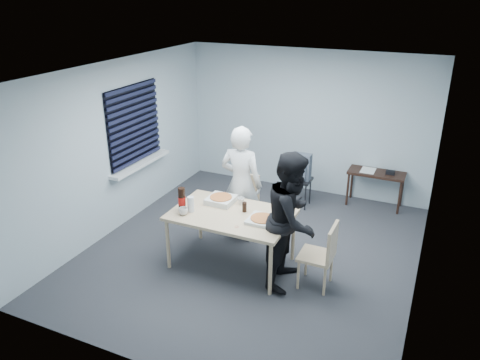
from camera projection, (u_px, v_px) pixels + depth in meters
The scene contains 19 objects.
room at pixel (136, 131), 7.45m from camera, with size 5.00×5.00×5.00m.
dining_table at pixel (231, 217), 6.25m from camera, with size 1.60×1.01×0.78m.
chair_far at pixel (244, 198), 7.30m from camera, with size 0.42×0.42×0.89m.
chair_right at pixel (323, 252), 5.83m from camera, with size 0.42×0.42×0.89m.
person_white at pixel (241, 184), 6.87m from camera, with size 0.65×0.42×1.77m, color silver.
person_black at pixel (292, 220), 5.83m from camera, with size 0.86×0.47×1.77m, color black.
side_table at pixel (376, 176), 8.03m from camera, with size 0.95×0.42×0.63m.
stool at pixel (300, 185), 8.09m from camera, with size 0.36×0.36×0.51m.
backpack at pixel (301, 167), 7.95m from camera, with size 0.32×0.24×0.45m.
pizza_box_a at pixel (221, 200), 6.53m from camera, with size 0.36×0.36×0.09m.
pizza_box_b at pixel (262, 220), 6.01m from camera, with size 0.37×0.37×0.05m.
mug_a at pixel (183, 211), 6.18m from camera, with size 0.12×0.12×0.10m, color silver.
mug_b at pixel (241, 201), 6.48m from camera, with size 0.10×0.10×0.09m, color silver.
cola_glass at pixel (244, 207), 6.25m from camera, with size 0.06×0.06×0.14m, color black.
soda_bottle at pixel (182, 200), 6.26m from camera, with size 0.10×0.10×0.33m.
plastic_cups at pixel (191, 204), 6.25m from camera, with size 0.09×0.09×0.21m, color silver.
rubber_band at pixel (237, 227), 5.88m from camera, with size 0.05×0.05×0.00m, color red.
papers at pixel (368, 170), 8.07m from camera, with size 0.24×0.32×0.01m, color white.
black_box at pixel (390, 172), 7.90m from camera, with size 0.14×0.10×0.06m, color black.
Camera 1 is at (2.27, -5.46, 3.59)m, focal length 35.00 mm.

